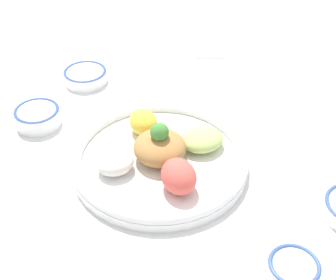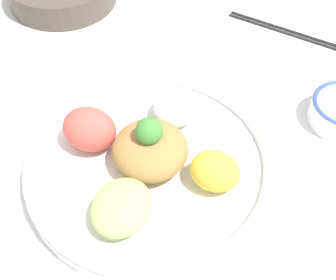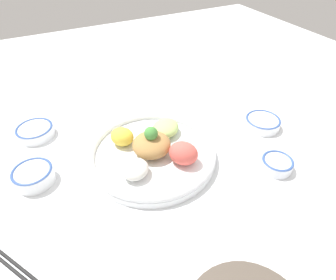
# 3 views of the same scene
# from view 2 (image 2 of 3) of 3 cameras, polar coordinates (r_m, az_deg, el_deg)

# --- Properties ---
(ground_plane) EXTENTS (2.40, 2.40, 0.00)m
(ground_plane) POSITION_cam_2_polar(r_m,az_deg,el_deg) (0.67, -5.01, -4.35)
(ground_plane) COLOR white
(salad_platter) EXTENTS (0.35, 0.35, 0.11)m
(salad_platter) POSITION_cam_2_polar(r_m,az_deg,el_deg) (0.66, -2.28, -2.50)
(salad_platter) COLOR white
(salad_platter) RESTS_ON ground_plane
(chopsticks_pair_near) EXTENTS (0.21, 0.14, 0.01)m
(chopsticks_pair_near) POSITION_cam_2_polar(r_m,az_deg,el_deg) (0.93, 14.37, 12.77)
(chopsticks_pair_near) COLOR black
(chopsticks_pair_near) RESTS_ON ground_plane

